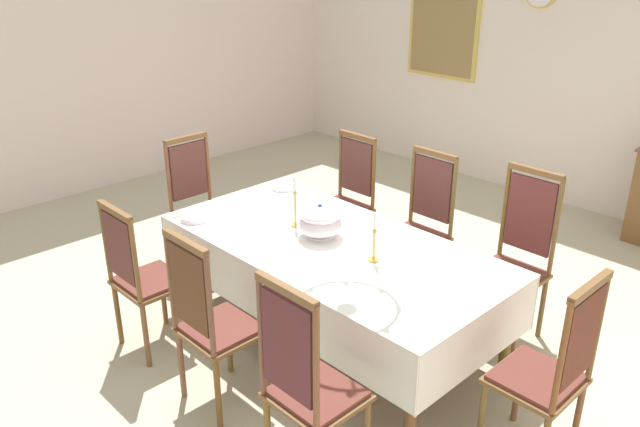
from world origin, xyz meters
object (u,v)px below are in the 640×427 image
at_px(chair_south_a, 142,275).
at_px(spoon_secondary, 275,183).
at_px(chair_head_east, 550,370).
at_px(chair_south_b, 211,320).
at_px(chair_south_c, 307,383).
at_px(framed_painting, 444,26).
at_px(spoon_primary, 187,213).
at_px(chair_north_c, 516,256).
at_px(chair_head_west, 199,202).
at_px(bowl_near_left, 194,217).
at_px(chair_north_b, 421,224).
at_px(soup_tureen, 320,221).
at_px(chair_north_a, 346,198).
at_px(dining_table, 332,252).
at_px(bowl_near_right, 283,185).
at_px(candlestick_west, 295,207).
at_px(candlestick_east, 374,243).

distance_m(chair_south_a, spoon_secondary, 1.48).
bearing_deg(chair_head_east, chair_south_b, 121.63).
xyz_separation_m(chair_south_c, framed_painting, (-2.61, 4.59, 1.10)).
distance_m(chair_south_c, spoon_primary, 1.98).
relative_size(chair_north_c, chair_head_west, 1.07).
bearing_deg(bowl_near_left, chair_head_east, 10.16).
xyz_separation_m(chair_north_b, soup_tureen, (-0.11, -0.99, 0.29)).
bearing_deg(chair_north_a, spoon_secondary, 59.62).
xyz_separation_m(dining_table, framed_painting, (-1.80, 3.60, 1.02)).
height_order(chair_north_b, spoon_secondary, chair_north_b).
distance_m(chair_south_a, soup_tureen, 1.24).
bearing_deg(chair_south_c, chair_north_a, 129.50).
distance_m(chair_head_west, chair_head_east, 3.18).
relative_size(bowl_near_right, spoon_secondary, 1.12).
bearing_deg(chair_north_c, chair_south_c, 90.00).
xyz_separation_m(soup_tureen, framed_painting, (-1.68, 3.60, 0.82)).
height_order(chair_head_east, candlestick_west, chair_head_east).
bearing_deg(chair_south_b, bowl_near_left, 150.60).
height_order(candlestick_west, framed_painting, framed_painting).
xyz_separation_m(chair_south_b, soup_tureen, (-0.11, 0.99, 0.29)).
xyz_separation_m(chair_south_a, chair_north_c, (1.63, 1.97, 0.04)).
bearing_deg(candlestick_east, spoon_primary, -163.48).
xyz_separation_m(dining_table, chair_south_b, (-0.01, -0.99, -0.10)).
bearing_deg(candlestick_west, bowl_near_right, 145.80).
height_order(chair_north_c, candlestick_west, chair_north_c).
relative_size(chair_south_b, spoon_secondary, 6.55).
xyz_separation_m(chair_head_west, spoon_primary, (0.51, -0.43, 0.18)).
bearing_deg(bowl_near_left, chair_north_b, 56.86).
distance_m(chair_north_a, spoon_secondary, 0.65).
distance_m(chair_south_b, chair_south_c, 0.83).
bearing_deg(spoon_secondary, dining_table, -32.22).
bearing_deg(chair_north_a, candlestick_east, 140.19).
relative_size(chair_south_b, bowl_near_left, 5.86).
height_order(chair_north_b, spoon_primary, chair_north_b).
height_order(spoon_primary, framed_painting, framed_painting).
xyz_separation_m(chair_south_b, framed_painting, (-1.78, 4.58, 1.12)).
height_order(chair_north_c, chair_head_west, chair_north_c).
xyz_separation_m(chair_head_east, framed_painting, (-3.39, 3.60, 1.12)).
distance_m(bowl_near_left, bowl_near_right, 0.88).
distance_m(chair_south_a, chair_head_east, 2.60).
relative_size(soup_tureen, bowl_near_left, 1.59).
height_order(chair_head_west, bowl_near_left, chair_head_west).
xyz_separation_m(candlestick_west, spoon_primary, (-0.71, -0.43, -0.14)).
bearing_deg(spoon_primary, chair_south_a, -62.23).
height_order(dining_table, chair_south_c, chair_south_c).
bearing_deg(chair_north_b, bowl_near_left, 56.86).
height_order(chair_north_a, spoon_secondary, chair_north_a).
relative_size(chair_north_b, spoon_secondary, 6.57).
bearing_deg(candlestick_west, chair_head_west, 180.00).
distance_m(dining_table, bowl_near_right, 1.09).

